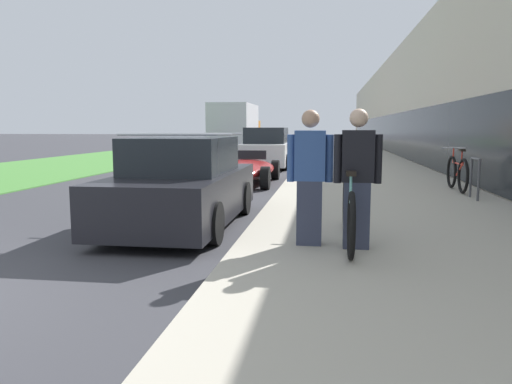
{
  "coord_description": "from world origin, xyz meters",
  "views": [
    {
      "loc": [
        4.21,
        -3.5,
        1.59
      ],
      "look_at": [
        1.66,
        14.31,
        -0.74
      ],
      "focal_mm": 35.0,
      "sensor_mm": 36.0,
      "label": 1
    }
  ],
  "objects": [
    {
      "name": "sidewalk_slab",
      "position": [
        5.44,
        21.0,
        0.07
      ],
      "size": [
        4.73,
        70.0,
        0.14
      ],
      "color": "#B2AA99",
      "rests_on": "ground"
    },
    {
      "name": "storefront_facade",
      "position": [
        12.84,
        29.0,
        2.94
      ],
      "size": [
        10.01,
        70.0,
        5.89
      ],
      "color": "beige",
      "rests_on": "ground"
    },
    {
      "name": "lawn_strip",
      "position": [
        -6.85,
        25.0,
        0.01
      ],
      "size": [
        6.76,
        70.0,
        0.03
      ],
      "color": "#478438",
      "rests_on": "ground"
    },
    {
      "name": "tandem_bicycle",
      "position": [
        4.49,
        2.85,
        0.54
      ],
      "size": [
        0.52,
        2.54,
        0.96
      ],
      "color": "black",
      "rests_on": "sidewalk_slab"
    },
    {
      "name": "person_rider",
      "position": [
        4.57,
        2.54,
        0.98
      ],
      "size": [
        0.57,
        0.22,
        1.67
      ],
      "color": "#33384C",
      "rests_on": "sidewalk_slab"
    },
    {
      "name": "person_bystander",
      "position": [
        4.0,
        2.64,
        0.98
      ],
      "size": [
        0.57,
        0.22,
        1.67
      ],
      "color": "#33384C",
      "rests_on": "sidewalk_slab"
    },
    {
      "name": "bike_rack_hoop",
      "position": [
        7.19,
        7.11,
        0.65
      ],
      "size": [
        0.05,
        0.6,
        0.84
      ],
      "color": "#4C4C51",
      "rests_on": "sidewalk_slab"
    },
    {
      "name": "cruiser_bike_nearest",
      "position": [
        7.19,
        8.49,
        0.55
      ],
      "size": [
        0.52,
        1.82,
        0.98
      ],
      "color": "black",
      "rests_on": "sidewalk_slab"
    },
    {
      "name": "parked_sedan_curbside",
      "position": [
        1.92,
        4.22,
        0.66
      ],
      "size": [
        1.78,
        4.12,
        1.5
      ],
      "color": "black",
      "rests_on": "ground"
    },
    {
      "name": "vintage_roadster_curbside",
      "position": [
        1.85,
        10.44,
        0.4
      ],
      "size": [
        1.8,
        4.38,
        0.92
      ],
      "color": "maroon",
      "rests_on": "ground"
    },
    {
      "name": "parked_sedan_far",
      "position": [
        1.81,
        16.15,
        0.72
      ],
      "size": [
        1.89,
        4.07,
        1.59
      ],
      "color": "white",
      "rests_on": "ground"
    },
    {
      "name": "moving_truck",
      "position": [
        -1.74,
        28.68,
        1.54
      ],
      "size": [
        2.53,
        6.87,
        3.06
      ],
      "color": "orange",
      "rests_on": "ground"
    }
  ]
}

